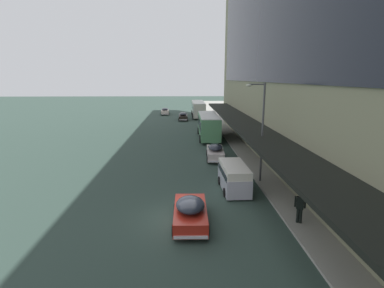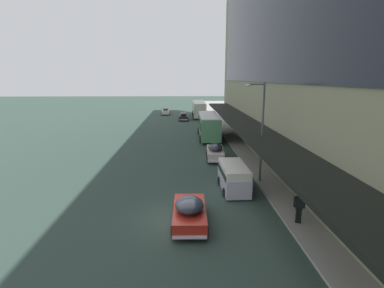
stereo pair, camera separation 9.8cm
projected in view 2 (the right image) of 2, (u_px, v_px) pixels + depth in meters
ground at (180, 219)px, 17.73m from camera, size 240.00×240.00×0.00m
sidewalk_kerb at (362, 215)px, 18.04m from camera, size 10.00×180.00×0.15m
transit_bus_kerbside_front at (209, 125)px, 41.00m from camera, size 2.84×9.63×3.27m
transit_bus_kerbside_rear at (199, 108)px, 63.51m from camera, size 2.70×11.02×3.22m
sedan_trailing_mid at (215, 152)px, 30.62m from camera, size 1.98×4.78×1.62m
sedan_far_back at (166, 111)px, 68.09m from camera, size 1.96×4.99×1.44m
sedan_second_mid at (189, 212)px, 16.95m from camera, size 2.02×4.45×1.59m
sedan_oncoming_rear at (184, 116)px, 58.93m from camera, size 1.83×4.78×1.54m
vw_van at (233, 176)px, 22.18m from camera, size 1.98×4.59×1.96m
pedestrian_at_kerb at (299, 206)px, 16.76m from camera, size 0.57×0.38×1.86m
street_lamp at (260, 126)px, 22.89m from camera, size 1.50×0.28×7.67m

